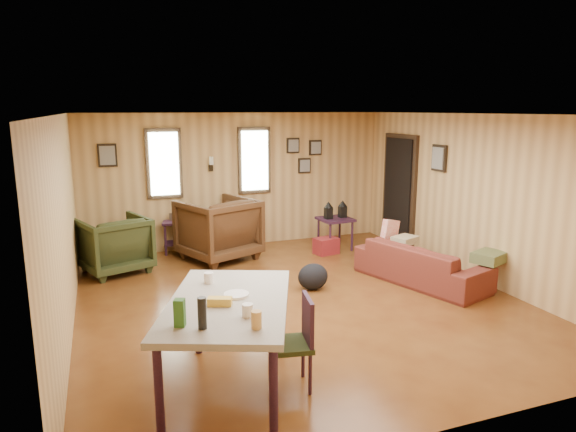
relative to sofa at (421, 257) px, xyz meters
The scene contains 11 objects.
room 1.94m from the sofa, behind, with size 5.54×6.04×2.44m.
sofa is the anchor object (origin of this frame).
recliner_brown 3.31m from the sofa, 138.44° to the left, with size 1.10×1.03×1.13m, color #452914.
recliner_green 4.60m from the sofa, 153.52° to the left, with size 0.92×0.87×0.95m, color #2C3317.
end_table 4.13m from the sofa, 136.82° to the left, with size 0.65×0.62×0.70m.
side_table 2.10m from the sofa, 100.69° to the left, with size 0.58×0.58×0.88m.
cooler 1.97m from the sofa, 109.61° to the left, with size 0.44×0.35×0.28m.
backpack 1.61m from the sofa, behind, with size 0.47×0.38×0.37m.
sofa_pillows 0.37m from the sofa, ahead, with size 1.10×1.87×0.39m.
dining_table 3.84m from the sofa, 149.95° to the right, with size 1.55×1.93×1.10m.
dining_chair 3.39m from the sofa, 143.22° to the right, with size 0.44×0.44×0.85m.
Camera 1 is at (-2.35, -5.94, 2.47)m, focal length 32.00 mm.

